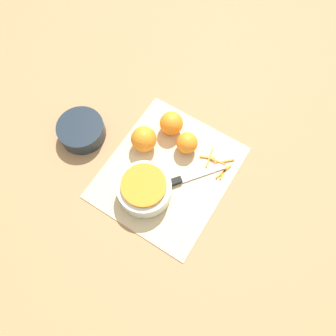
{
  "coord_description": "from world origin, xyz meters",
  "views": [
    {
      "loc": [
        -0.33,
        -0.21,
        0.98
      ],
      "look_at": [
        0.0,
        0.0,
        0.04
      ],
      "focal_mm": 35.0,
      "sensor_mm": 36.0,
      "label": 1
    }
  ],
  "objects_px": {
    "bowl_speckled": "(144,189)",
    "bowl_dark": "(82,131)",
    "orange_left": "(187,143)",
    "knife": "(173,182)",
    "orange_back": "(144,139)",
    "orange_right": "(171,123)"
  },
  "relations": [
    {
      "from": "bowl_speckled",
      "to": "bowl_dark",
      "type": "relative_size",
      "value": 1.08
    },
    {
      "from": "knife",
      "to": "orange_right",
      "type": "distance_m",
      "value": 0.2
    },
    {
      "from": "bowl_dark",
      "to": "orange_right",
      "type": "relative_size",
      "value": 1.98
    },
    {
      "from": "orange_left",
      "to": "knife",
      "type": "bearing_deg",
      "value": -167.6
    },
    {
      "from": "bowl_dark",
      "to": "bowl_speckled",
      "type": "bearing_deg",
      "value": -102.01
    },
    {
      "from": "orange_left",
      "to": "bowl_speckled",
      "type": "bearing_deg",
      "value": 171.89
    },
    {
      "from": "knife",
      "to": "orange_left",
      "type": "distance_m",
      "value": 0.13
    },
    {
      "from": "bowl_dark",
      "to": "orange_left",
      "type": "distance_m",
      "value": 0.35
    },
    {
      "from": "bowl_speckled",
      "to": "bowl_dark",
      "type": "distance_m",
      "value": 0.3
    },
    {
      "from": "knife",
      "to": "bowl_dark",
      "type": "bearing_deg",
      "value": 129.78
    },
    {
      "from": "bowl_dark",
      "to": "orange_right",
      "type": "xyz_separation_m",
      "value": [
        0.17,
        -0.24,
        0.02
      ]
    },
    {
      "from": "bowl_dark",
      "to": "orange_back",
      "type": "height_order",
      "value": "orange_back"
    },
    {
      "from": "bowl_speckled",
      "to": "orange_right",
      "type": "bearing_deg",
      "value": 12.22
    },
    {
      "from": "orange_right",
      "to": "orange_back",
      "type": "bearing_deg",
      "value": 156.32
    },
    {
      "from": "bowl_speckled",
      "to": "orange_left",
      "type": "relative_size",
      "value": 2.38
    },
    {
      "from": "orange_right",
      "to": "knife",
      "type": "bearing_deg",
      "value": -146.1
    },
    {
      "from": "bowl_speckled",
      "to": "orange_back",
      "type": "height_order",
      "value": "orange_back"
    },
    {
      "from": "bowl_speckled",
      "to": "bowl_dark",
      "type": "height_order",
      "value": "bowl_speckled"
    },
    {
      "from": "orange_left",
      "to": "orange_back",
      "type": "xyz_separation_m",
      "value": [
        -0.07,
        0.12,
        0.01
      ]
    },
    {
      "from": "bowl_dark",
      "to": "orange_right",
      "type": "distance_m",
      "value": 0.3
    },
    {
      "from": "knife",
      "to": "orange_back",
      "type": "height_order",
      "value": "orange_back"
    },
    {
      "from": "orange_left",
      "to": "orange_back",
      "type": "distance_m",
      "value": 0.14
    }
  ]
}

